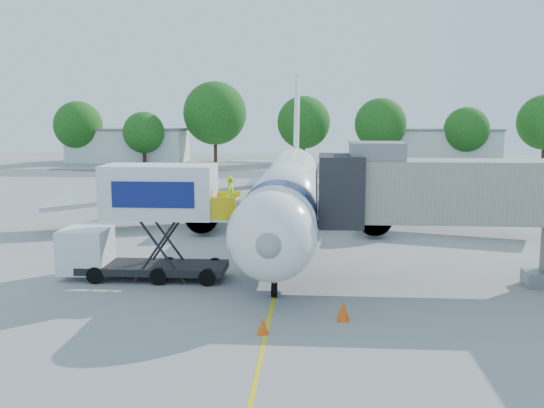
# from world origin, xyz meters

# --- Properties ---
(ground) EXTENTS (160.00, 160.00, 0.00)m
(ground) POSITION_xyz_m (0.00, 0.00, 0.00)
(ground) COLOR #989795
(ground) RESTS_ON ground
(guidance_line) EXTENTS (0.15, 70.00, 0.01)m
(guidance_line) POSITION_xyz_m (0.00, 0.00, 0.01)
(guidance_line) COLOR yellow
(guidance_line) RESTS_ON ground
(taxiway_strip) EXTENTS (120.00, 10.00, 0.01)m
(taxiway_strip) POSITION_xyz_m (0.00, 42.00, 0.00)
(taxiway_strip) COLOR #59595B
(taxiway_strip) RESTS_ON ground
(aircraft) EXTENTS (34.17, 37.73, 11.35)m
(aircraft) POSITION_xyz_m (0.00, 4.12, 2.95)
(aircraft) COLOR white
(aircraft) RESTS_ON ground
(jet_bridge) EXTENTS (13.90, 3.20, 6.60)m
(jet_bridge) POSITION_xyz_m (7.99, -7.00, 4.34)
(jet_bridge) COLOR #A59F8D
(jet_bridge) RESTS_ON ground
(catering_hiloader) EXTENTS (8.50, 2.44, 5.50)m
(catering_hiloader) POSITION_xyz_m (-6.26, -7.00, 2.76)
(catering_hiloader) COLOR black
(catering_hiloader) RESTS_ON ground
(ground_tug) EXTENTS (3.40, 2.04, 1.29)m
(ground_tug) POSITION_xyz_m (-2.28, -18.87, 0.68)
(ground_tug) COLOR white
(ground_tug) RESTS_ON ground
(safety_cone_a) EXTENTS (0.50, 0.50, 0.80)m
(safety_cone_a) POSITION_xyz_m (2.85, -12.32, 0.38)
(safety_cone_a) COLOR #F6520C
(safety_cone_a) RESTS_ON ground
(safety_cone_b) EXTENTS (0.41, 0.41, 0.66)m
(safety_cone_b) POSITION_xyz_m (-0.12, -13.97, 0.32)
(safety_cone_b) COLOR #F6520C
(safety_cone_b) RESTS_ON ground
(outbuilding_left) EXTENTS (18.40, 8.40, 5.30)m
(outbuilding_left) POSITION_xyz_m (-28.00, 60.00, 2.66)
(outbuilding_left) COLOR silver
(outbuilding_left) RESTS_ON ground
(outbuilding_right) EXTENTS (16.40, 7.40, 5.30)m
(outbuilding_right) POSITION_xyz_m (22.00, 62.00, 2.66)
(outbuilding_right) COLOR silver
(outbuilding_right) RESTS_ON ground
(tree_a) EXTENTS (7.49, 7.49, 9.56)m
(tree_a) POSITION_xyz_m (-35.09, 57.48, 5.80)
(tree_a) COLOR #382314
(tree_a) RESTS_ON ground
(tree_b) EXTENTS (6.23, 6.23, 7.94)m
(tree_b) POSITION_xyz_m (-24.14, 55.37, 4.82)
(tree_b) COLOR #382314
(tree_b) RESTS_ON ground
(tree_c) EXTENTS (9.91, 9.91, 12.64)m
(tree_c) POSITION_xyz_m (-14.04, 60.16, 7.67)
(tree_c) COLOR #382314
(tree_c) RESTS_ON ground
(tree_d) EXTENTS (8.12, 8.12, 10.35)m
(tree_d) POSITION_xyz_m (-0.11, 59.02, 6.28)
(tree_d) COLOR #382314
(tree_d) RESTS_ON ground
(tree_e) EXTENTS (7.84, 7.84, 10.00)m
(tree_e) POSITION_xyz_m (11.55, 58.70, 6.07)
(tree_e) COLOR #382314
(tree_e) RESTS_ON ground
(tree_f) EXTENTS (6.79, 6.79, 8.65)m
(tree_f) POSITION_xyz_m (24.47, 59.00, 5.25)
(tree_f) COLOR #382314
(tree_f) RESTS_ON ground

